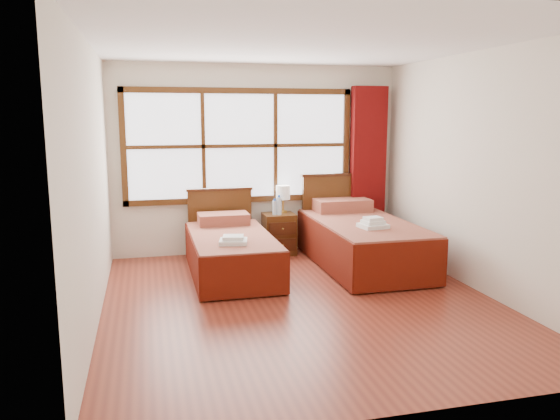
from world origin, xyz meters
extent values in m
plane|color=maroon|center=(0.00, 0.00, 0.00)|extent=(4.50, 4.50, 0.00)
plane|color=white|center=(0.00, 0.00, 2.60)|extent=(4.50, 4.50, 0.00)
plane|color=silver|center=(0.00, 2.25, 1.30)|extent=(4.00, 0.00, 4.00)
plane|color=silver|center=(-2.00, 0.00, 1.30)|extent=(0.00, 4.50, 4.50)
plane|color=silver|center=(2.00, 0.00, 1.30)|extent=(0.00, 4.50, 4.50)
cube|color=white|center=(-0.25, 2.22, 1.50)|extent=(3.00, 0.02, 1.40)
cube|color=#4B2A10|center=(-0.25, 2.20, 0.76)|extent=(3.16, 0.06, 0.08)
cube|color=#4B2A10|center=(-0.25, 2.20, 2.24)|extent=(3.16, 0.06, 0.08)
cube|color=#4B2A10|center=(-1.79, 2.20, 1.50)|extent=(0.08, 0.06, 1.56)
cube|color=#4B2A10|center=(1.29, 2.20, 1.50)|extent=(0.08, 0.06, 1.56)
cube|color=#4B2A10|center=(-0.75, 2.20, 1.50)|extent=(0.05, 0.05, 1.40)
cube|color=#4B2A10|center=(0.25, 2.20, 1.50)|extent=(0.05, 0.05, 1.40)
cube|color=#4B2A10|center=(-0.25, 2.20, 1.50)|extent=(3.00, 0.05, 0.05)
cube|color=#620A09|center=(1.60, 2.11, 1.17)|extent=(0.50, 0.16, 2.30)
cube|color=#391B0C|center=(-0.55, 1.13, 0.14)|extent=(0.84, 1.67, 0.27)
cube|color=maroon|center=(-0.55, 1.13, 0.39)|extent=(0.94, 1.85, 0.23)
cube|color=#61160A|center=(-1.02, 1.13, 0.25)|extent=(0.03, 1.85, 0.46)
cube|color=#61160A|center=(-0.08, 1.13, 0.25)|extent=(0.03, 1.85, 0.46)
cube|color=#61160A|center=(-0.55, 0.21, 0.25)|extent=(0.94, 0.03, 0.46)
cube|color=maroon|center=(-0.55, 1.80, 0.57)|extent=(0.65, 0.38, 0.15)
cube|color=#4B2A10|center=(-0.55, 2.14, 0.45)|extent=(0.87, 0.06, 0.91)
cube|color=#391B0C|center=(-0.55, 2.14, 0.92)|extent=(0.91, 0.08, 0.04)
cube|color=#391B0C|center=(1.14, 1.13, 0.16)|extent=(0.98, 1.96, 0.32)
cube|color=maroon|center=(1.14, 1.13, 0.45)|extent=(1.10, 2.17, 0.27)
cube|color=#61160A|center=(0.60, 1.13, 0.29)|extent=(0.03, 2.17, 0.54)
cube|color=#61160A|center=(1.69, 1.13, 0.29)|extent=(0.03, 2.17, 0.54)
cube|color=#61160A|center=(1.14, 0.05, 0.29)|extent=(1.10, 0.03, 0.54)
cube|color=maroon|center=(1.14, 1.92, 0.67)|extent=(0.77, 0.45, 0.17)
cube|color=#4B2A10|center=(1.14, 2.14, 0.53)|extent=(1.02, 0.06, 1.06)
cube|color=#391B0C|center=(1.14, 2.14, 1.07)|extent=(1.06, 0.08, 0.04)
cube|color=#4B2A10|center=(0.25, 2.00, 0.28)|extent=(0.43, 0.38, 0.57)
cube|color=#391B0C|center=(0.25, 1.80, 0.17)|extent=(0.38, 0.02, 0.17)
cube|color=#391B0C|center=(0.25, 1.80, 0.40)|extent=(0.38, 0.02, 0.17)
sphere|color=#AD913A|center=(0.25, 1.78, 0.17)|extent=(0.03, 0.03, 0.03)
sphere|color=#AD913A|center=(0.25, 1.78, 0.40)|extent=(0.03, 0.03, 0.03)
cube|color=white|center=(-0.60, 0.67, 0.52)|extent=(0.35, 0.33, 0.05)
cube|color=white|center=(-0.60, 0.67, 0.57)|extent=(0.27, 0.24, 0.04)
cube|color=white|center=(1.10, 0.73, 0.61)|extent=(0.35, 0.31, 0.05)
cube|color=white|center=(1.10, 0.73, 0.66)|extent=(0.26, 0.24, 0.04)
cube|color=white|center=(1.10, 0.73, 0.70)|extent=(0.22, 0.19, 0.04)
cylinder|color=gold|center=(0.33, 2.10, 0.58)|extent=(0.12, 0.12, 0.02)
cylinder|color=gold|center=(0.33, 2.10, 0.67)|extent=(0.03, 0.03, 0.16)
cylinder|color=white|center=(0.33, 2.10, 0.85)|extent=(0.20, 0.20, 0.20)
cylinder|color=silver|center=(0.18, 1.94, 0.67)|extent=(0.06, 0.06, 0.19)
cylinder|color=#1748B3|center=(0.18, 1.94, 0.78)|extent=(0.03, 0.03, 0.03)
cylinder|color=silver|center=(0.24, 1.94, 0.69)|extent=(0.07, 0.07, 0.24)
cylinder|color=#1748B3|center=(0.24, 1.94, 0.82)|extent=(0.03, 0.03, 0.03)
camera|label=1|loc=(-1.51, -5.22, 1.91)|focal=35.00mm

